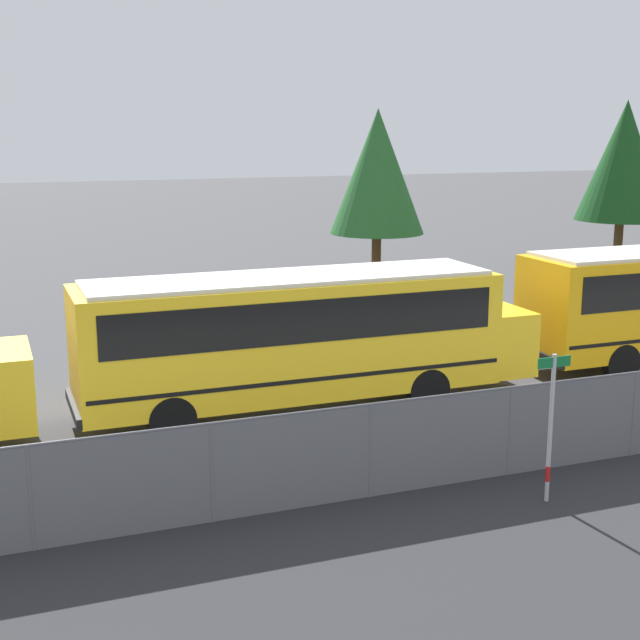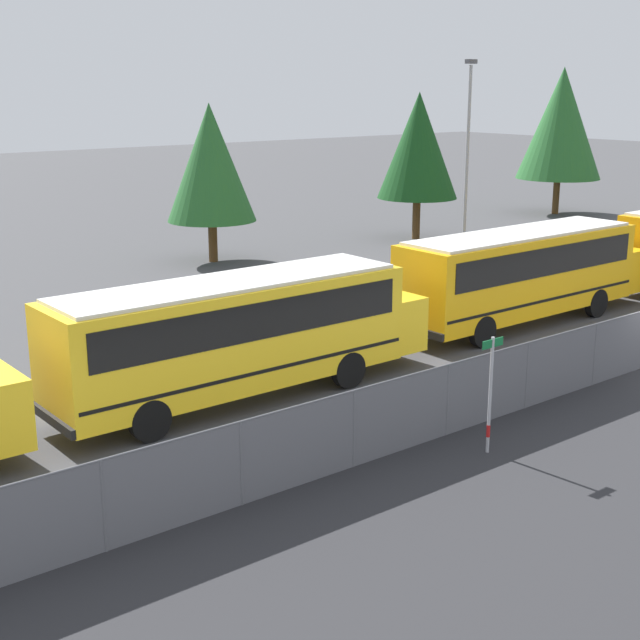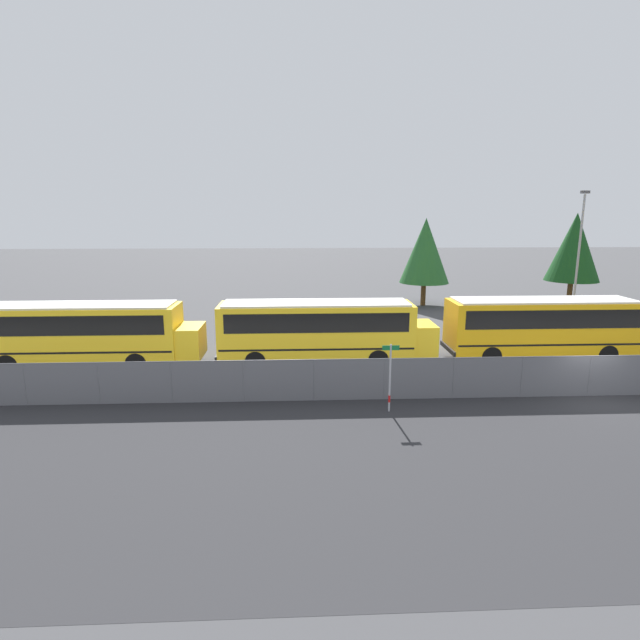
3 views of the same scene
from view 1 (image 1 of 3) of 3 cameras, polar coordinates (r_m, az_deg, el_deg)
name	(u,v)px [view 1 (image 1 of 3)]	position (r m, az deg, el deg)	size (l,w,h in m)	color
school_bus_2	(300,330)	(21.77, -1.28, -0.67)	(11.67, 2.61, 3.43)	yellow
street_sign	(551,424)	(17.18, 14.55, -6.48)	(0.70, 0.09, 2.87)	#B7B7BC
tree_0	(624,161)	(46.66, 18.87, 9.61)	(4.47, 4.47, 8.13)	#51381E
tree_2	(377,172)	(41.21, 3.70, 9.45)	(4.34, 4.34, 7.68)	#51381E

